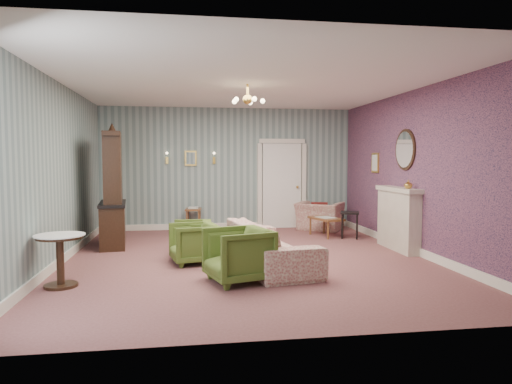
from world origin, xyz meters
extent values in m
plane|color=brown|center=(0.00, 0.00, 0.00)|extent=(7.00, 7.00, 0.00)
plane|color=white|center=(0.00, 0.00, 2.90)|extent=(7.00, 7.00, 0.00)
plane|color=slate|center=(0.00, 3.50, 1.45)|extent=(6.00, 0.00, 6.00)
plane|color=slate|center=(0.00, -3.50, 1.45)|extent=(6.00, 0.00, 6.00)
plane|color=slate|center=(-3.00, 0.00, 1.45)|extent=(0.00, 7.00, 7.00)
plane|color=slate|center=(3.00, 0.00, 1.45)|extent=(0.00, 7.00, 7.00)
plane|color=#A15064|center=(2.98, 0.00, 1.45)|extent=(0.00, 7.00, 7.00)
imported|color=#465C20|center=(-0.32, -1.42, 0.41)|extent=(0.94, 0.97, 0.82)
imported|color=#465C20|center=(-0.90, -0.17, 0.36)|extent=(0.78, 0.81, 0.71)
imported|color=#465C20|center=(-0.93, 0.46, 0.34)|extent=(0.66, 0.70, 0.68)
imported|color=brown|center=(0.26, -0.55, 0.45)|extent=(1.04, 2.40, 0.91)
imported|color=brown|center=(2.12, 2.97, 0.44)|extent=(1.20, 1.10, 0.88)
imported|color=gold|center=(2.84, 0.00, 1.23)|extent=(0.15, 0.15, 0.15)
cube|color=#5C1917|center=(2.07, 2.82, 0.48)|extent=(0.41, 0.28, 0.39)
camera|label=1|loc=(-1.01, -7.59, 1.67)|focal=32.45mm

